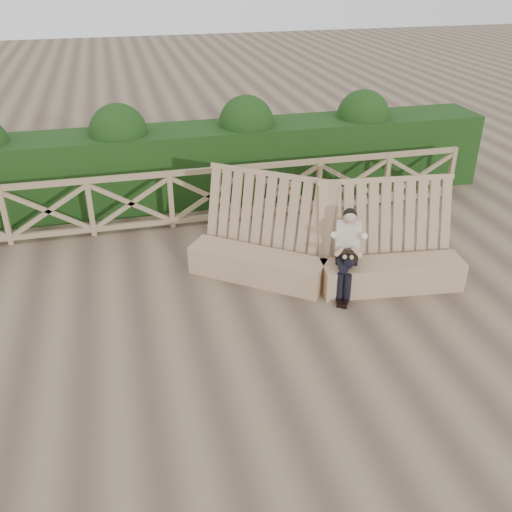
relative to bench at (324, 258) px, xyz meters
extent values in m
plane|color=brown|center=(-1.35, -0.97, -0.40)|extent=(60.00, 60.00, 0.00)
cube|color=#9B7C58|center=(-0.99, 0.31, -0.17)|extent=(2.01, 1.70, 0.46)
cube|color=#9B7C58|center=(-0.83, 0.53, 0.40)|extent=(1.98, 1.65, 1.58)
cube|color=#9B7C58|center=(0.93, -0.45, -0.17)|extent=(2.19, 0.73, 0.46)
cube|color=#9B7C58|center=(0.96, -0.19, 0.40)|extent=(2.18, 0.68, 1.58)
cube|color=black|center=(0.24, -0.29, 0.16)|extent=(0.38, 0.33, 0.20)
cube|color=beige|center=(0.26, -0.25, 0.46)|extent=(0.42, 0.36, 0.47)
sphere|color=tan|center=(0.24, -0.29, 0.80)|extent=(0.24, 0.24, 0.19)
sphere|color=black|center=(0.25, -0.26, 0.82)|extent=(0.26, 0.26, 0.21)
cylinder|color=black|center=(0.10, -0.44, 0.14)|extent=(0.26, 0.43, 0.13)
cylinder|color=black|center=(0.25, -0.47, 0.20)|extent=(0.27, 0.44, 0.15)
cylinder|color=black|center=(0.03, -0.62, -0.17)|extent=(0.14, 0.14, 0.46)
cylinder|color=black|center=(0.12, -0.68, -0.17)|extent=(0.14, 0.14, 0.46)
cube|color=black|center=(0.00, -0.70, -0.36)|extent=(0.15, 0.23, 0.07)
cube|color=black|center=(0.08, -0.75, -0.36)|extent=(0.15, 0.23, 0.07)
cube|color=black|center=(0.21, -0.45, 0.25)|extent=(0.27, 0.21, 0.16)
cube|color=black|center=(0.14, -0.58, 0.30)|extent=(0.09, 0.10, 0.11)
cube|color=#987958|center=(-1.35, 2.53, 0.65)|extent=(10.10, 0.07, 0.10)
cube|color=#987958|center=(-1.35, 2.53, -0.28)|extent=(10.10, 0.07, 0.10)
cube|color=black|center=(-1.35, 3.73, 0.35)|extent=(12.00, 1.20, 1.50)
camera|label=1|loc=(-2.88, -7.22, 4.23)|focal=40.00mm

